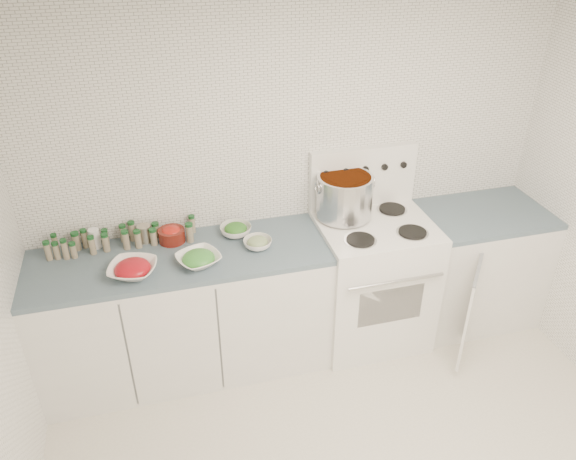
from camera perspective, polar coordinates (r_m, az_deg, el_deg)
The scene contains 13 objects.
room_walls at distance 2.36m, azimuth 10.52°, elevation -1.89°, with size 3.54×3.04×2.52m.
counter_left at distance 3.79m, azimuth -10.34°, elevation -8.25°, with size 1.85×0.62×0.90m.
stove at distance 4.01m, azimuth 8.45°, elevation -4.75°, with size 0.76×0.70×1.36m.
counter_right at distance 4.39m, azimuth 18.37°, elevation -3.43°, with size 0.89×0.94×0.90m.
stock_pot at distance 3.75m, azimuth 5.77°, elevation 3.61°, with size 0.40×0.37×0.29m.
bowl_tomato at distance 3.40m, azimuth -15.50°, elevation -3.82°, with size 0.35×0.35×0.09m.
bowl_snowpea at distance 3.41m, azimuth -9.08°, elevation -2.90°, with size 0.33×0.33×0.08m.
bowl_broccoli at distance 3.67m, azimuth -5.32°, elevation 0.03°, with size 0.25×0.25×0.08m.
bowl_zucchini at distance 3.53m, azimuth -3.10°, elevation -1.30°, with size 0.22×0.22×0.07m.
bowl_pepper at distance 3.66m, azimuth -11.73°, elevation -0.43°, with size 0.17×0.17×0.11m.
salt_canister at distance 3.71m, azimuth -19.03°, elevation -0.83°, with size 0.07×0.07×0.13m, color white.
tin_can at distance 3.69m, azimuth -14.36°, elevation -0.36°, with size 0.09×0.09×0.11m, color #A39A8A.
spice_cluster at distance 3.68m, azimuth -17.28°, elevation -0.87°, with size 0.92×0.16×0.14m.
Camera 1 is at (-0.92, -1.77, 2.82)m, focal length 35.00 mm.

